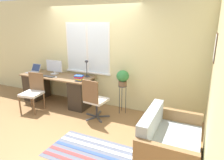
% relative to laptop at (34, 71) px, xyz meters
% --- Properties ---
extents(ground_plane, '(14.00, 14.00, 0.00)m').
position_rel_laptop_xyz_m(ground_plane, '(1.66, -0.34, -0.80)').
color(ground_plane, olive).
extents(wall_back_with_window, '(9.00, 0.12, 2.70)m').
position_rel_laptop_xyz_m(wall_back_with_window, '(1.65, 0.46, 0.55)').
color(wall_back_with_window, beige).
rests_on(wall_back_with_window, ground_plane).
extents(wall_right_with_picture, '(0.08, 9.00, 2.70)m').
position_rel_laptop_xyz_m(wall_right_with_picture, '(4.44, -0.33, 0.55)').
color(wall_right_with_picture, beige).
rests_on(wall_right_with_picture, ground_plane).
extents(desk, '(1.98, 0.72, 0.76)m').
position_rel_laptop_xyz_m(desk, '(0.79, 0.02, -0.40)').
color(desk, brown).
rests_on(desk, ground_plane).
extents(laptop, '(0.29, 0.33, 0.21)m').
position_rel_laptop_xyz_m(laptop, '(0.00, 0.00, 0.00)').
color(laptop, '#B7B7BC').
rests_on(laptop, desk).
extents(monitor, '(0.50, 0.22, 0.37)m').
position_rel_laptop_xyz_m(monitor, '(0.64, 0.12, 0.14)').
color(monitor, silver).
rests_on(monitor, desk).
extents(keyboard, '(0.39, 0.12, 0.02)m').
position_rel_laptop_xyz_m(keyboard, '(0.67, -0.18, -0.04)').
color(keyboard, black).
rests_on(keyboard, desk).
extents(mouse, '(0.04, 0.07, 0.04)m').
position_rel_laptop_xyz_m(mouse, '(0.94, -0.19, -0.03)').
color(mouse, silver).
rests_on(mouse, desk).
extents(desk_lamp, '(0.14, 0.14, 0.42)m').
position_rel_laptop_xyz_m(desk_lamp, '(1.58, 0.24, 0.20)').
color(desk_lamp, '#2D2D33').
rests_on(desk_lamp, desk).
extents(book_stack, '(0.22, 0.19, 0.13)m').
position_rel_laptop_xyz_m(book_stack, '(1.60, -0.14, 0.02)').
color(book_stack, '#2851B2').
rests_on(book_stack, desk).
extents(desk_chair_wooden, '(0.51, 0.52, 0.91)m').
position_rel_laptop_xyz_m(desk_chair_wooden, '(0.56, -0.61, -0.32)').
color(desk_chair_wooden, brown).
rests_on(desk_chair_wooden, ground_plane).
extents(office_chair_swivel, '(0.56, 0.57, 0.93)m').
position_rel_laptop_xyz_m(office_chair_swivel, '(2.16, -0.40, -0.33)').
color(office_chair_swivel, '#47474C').
rests_on(office_chair_swivel, ground_plane).
extents(couch_loveseat, '(0.81, 1.24, 0.79)m').
position_rel_laptop_xyz_m(couch_loveseat, '(3.90, -1.15, -0.53)').
color(couch_loveseat, '#9EA8B2').
rests_on(couch_loveseat, ground_plane).
extents(plant_stand, '(0.20, 0.20, 0.68)m').
position_rel_laptop_xyz_m(plant_stand, '(2.60, 0.15, -0.24)').
color(plant_stand, '#333338').
rests_on(plant_stand, ground_plane).
extents(potted_plant, '(0.29, 0.29, 0.36)m').
position_rel_laptop_xyz_m(potted_plant, '(2.60, 0.15, 0.08)').
color(potted_plant, brown).
rests_on(potted_plant, plant_stand).
extents(floor_rug_striped, '(1.51, 0.87, 0.01)m').
position_rel_laptop_xyz_m(floor_rug_striped, '(2.74, -1.50, -0.80)').
color(floor_rug_striped, '#565B6B').
rests_on(floor_rug_striped, ground_plane).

